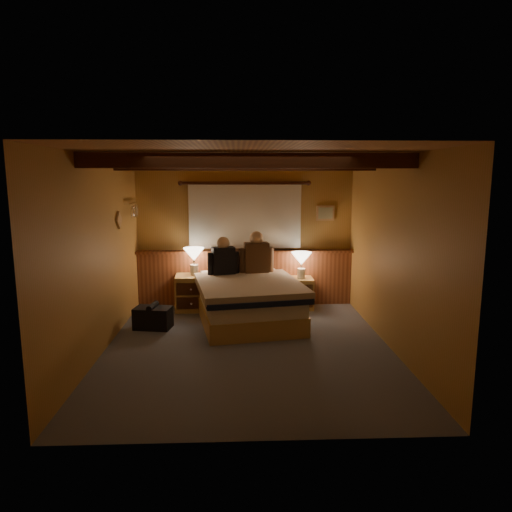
{
  "coord_description": "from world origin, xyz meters",
  "views": [
    {
      "loc": [
        -0.13,
        -5.52,
        2.12
      ],
      "look_at": [
        0.12,
        0.4,
        1.11
      ],
      "focal_mm": 32.0,
      "sensor_mm": 36.0,
      "label": 1
    }
  ],
  "objects": [
    {
      "name": "person_right",
      "position": [
        0.18,
        1.69,
        0.91
      ],
      "size": [
        0.56,
        0.27,
        0.69
      ],
      "rotation": [
        0.0,
        0.0,
        0.13
      ],
      "color": "#4A301D",
      "rests_on": "bed"
    },
    {
      "name": "ceiling",
      "position": [
        0.0,
        0.0,
        2.4
      ],
      "size": [
        4.2,
        4.2,
        0.0
      ],
      "primitive_type": "plane",
      "rotation": [
        3.14,
        0.0,
        0.0
      ],
      "color": "#C28849",
      "rests_on": "wall_back"
    },
    {
      "name": "duffel_bag",
      "position": [
        -1.34,
        0.82,
        0.16
      ],
      "size": [
        0.56,
        0.39,
        0.37
      ],
      "rotation": [
        0.0,
        0.0,
        -0.17
      ],
      "color": "black",
      "rests_on": "floor"
    },
    {
      "name": "lamp_left",
      "position": [
        -0.83,
        1.79,
        0.89
      ],
      "size": [
        0.34,
        0.34,
        0.44
      ],
      "color": "silver",
      "rests_on": "nightstand_left"
    },
    {
      "name": "person_left",
      "position": [
        -0.35,
        1.56,
        0.88
      ],
      "size": [
        0.49,
        0.28,
        0.62
      ],
      "rotation": [
        0.0,
        0.0,
        0.27
      ],
      "color": "black",
      "rests_on": "bed"
    },
    {
      "name": "wall_left",
      "position": [
        -1.8,
        0.0,
        1.2
      ],
      "size": [
        0.0,
        4.2,
        4.2
      ],
      "primitive_type": "plane",
      "rotation": [
        1.57,
        0.0,
        1.57
      ],
      "color": "#AF7A3F",
      "rests_on": "floor"
    },
    {
      "name": "curtain_window",
      "position": [
        0.0,
        2.03,
        1.52
      ],
      "size": [
        2.18,
        0.09,
        1.11
      ],
      "color": "#442011",
      "rests_on": "wall_back"
    },
    {
      "name": "nightstand_right",
      "position": [
        0.88,
        1.77,
        0.25
      ],
      "size": [
        0.46,
        0.42,
        0.51
      ],
      "rotation": [
        0.0,
        0.0,
        -0.0
      ],
      "color": "tan",
      "rests_on": "floor"
    },
    {
      "name": "wall_back",
      "position": [
        0.0,
        2.1,
        1.2
      ],
      "size": [
        3.6,
        0.0,
        3.6
      ],
      "primitive_type": "plane",
      "rotation": [
        1.57,
        0.0,
        0.0
      ],
      "color": "#AF7A3F",
      "rests_on": "floor"
    },
    {
      "name": "floor",
      "position": [
        0.0,
        0.0,
        0.0
      ],
      "size": [
        4.2,
        4.2,
        0.0
      ],
      "primitive_type": "plane",
      "color": "#545864",
      "rests_on": "ground"
    },
    {
      "name": "wall_front",
      "position": [
        0.0,
        -2.1,
        1.2
      ],
      "size": [
        3.6,
        0.0,
        3.6
      ],
      "primitive_type": "plane",
      "rotation": [
        -1.57,
        0.0,
        0.0
      ],
      "color": "#AF7A3F",
      "rests_on": "floor"
    },
    {
      "name": "bed",
      "position": [
        0.02,
        1.06,
        0.33
      ],
      "size": [
        1.72,
        2.07,
        0.63
      ],
      "rotation": [
        0.0,
        0.0,
        0.17
      ],
      "color": "tan",
      "rests_on": "floor"
    },
    {
      "name": "coat_rail",
      "position": [
        -1.72,
        1.58,
        1.67
      ],
      "size": [
        0.05,
        0.55,
        0.24
      ],
      "color": "white",
      "rests_on": "wall_left"
    },
    {
      "name": "ceiling_beams",
      "position": [
        0.0,
        0.15,
        2.31
      ],
      "size": [
        3.6,
        1.65,
        0.16
      ],
      "color": "#442011",
      "rests_on": "ceiling"
    },
    {
      "name": "nightstand_left",
      "position": [
        -0.88,
        1.74,
        0.29
      ],
      "size": [
        0.54,
        0.49,
        0.57
      ],
      "rotation": [
        0.0,
        0.0,
        0.05
      ],
      "color": "tan",
      "rests_on": "floor"
    },
    {
      "name": "wall_right",
      "position": [
        1.8,
        0.0,
        1.2
      ],
      "size": [
        0.0,
        4.2,
        4.2
      ],
      "primitive_type": "plane",
      "rotation": [
        1.57,
        0.0,
        -1.57
      ],
      "color": "#AF7A3F",
      "rests_on": "floor"
    },
    {
      "name": "framed_print",
      "position": [
        1.35,
        2.08,
        1.55
      ],
      "size": [
        0.3,
        0.04,
        0.25
      ],
      "color": "tan",
      "rests_on": "wall_back"
    },
    {
      "name": "lamp_right",
      "position": [
        0.91,
        1.74,
        0.81
      ],
      "size": [
        0.33,
        0.33,
        0.43
      ],
      "color": "silver",
      "rests_on": "nightstand_right"
    },
    {
      "name": "wainscot",
      "position": [
        0.0,
        2.04,
        0.49
      ],
      "size": [
        3.6,
        0.23,
        0.94
      ],
      "color": "brown",
      "rests_on": "wall_back"
    }
  ]
}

